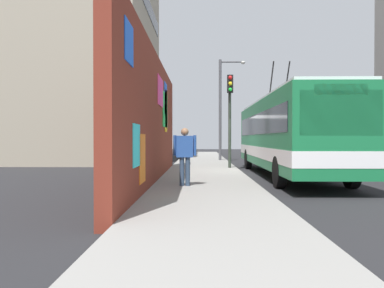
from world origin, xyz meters
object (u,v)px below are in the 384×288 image
at_px(parked_car_navy, 375,153).
at_px(traffic_light, 230,106).
at_px(city_bus, 287,133).
at_px(pedestrian_near_wall, 185,152).
at_px(street_lamp, 223,102).

relative_size(parked_car_navy, traffic_light, 0.93).
distance_m(city_bus, parked_car_navy, 6.45).
relative_size(pedestrian_near_wall, street_lamp, 0.26).
relative_size(city_bus, parked_car_navy, 2.96).
xyz_separation_m(city_bus, pedestrian_near_wall, (-4.53, 4.03, -0.61)).
bearing_deg(street_lamp, traffic_light, 179.25).
bearing_deg(traffic_light, city_bus, -139.77).
relative_size(pedestrian_near_wall, traffic_light, 0.39).
bearing_deg(pedestrian_near_wall, traffic_light, -14.86).
xyz_separation_m(city_bus, traffic_light, (2.54, 2.15, 1.35)).
height_order(pedestrian_near_wall, street_lamp, street_lamp).
height_order(parked_car_navy, street_lamp, street_lamp).
bearing_deg(city_bus, traffic_light, 40.23).
relative_size(city_bus, street_lamp, 1.86).
xyz_separation_m(traffic_light, street_lamp, (6.86, -0.09, 0.78)).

